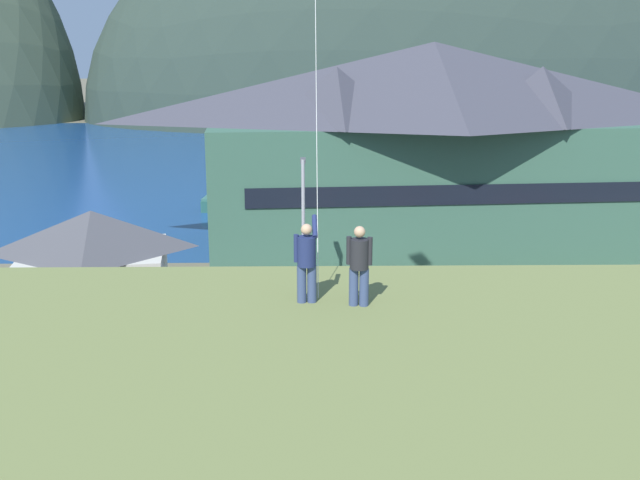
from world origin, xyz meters
The scene contains 18 objects.
ground_plane centered at (0.00, 0.00, 0.00)m, with size 600.00×600.00×0.00m, color #66604C.
parking_lot_pad centered at (0.00, 5.00, 0.05)m, with size 40.00×20.00×0.10m, color slate.
bay_water centered at (0.00, 60.00, 0.01)m, with size 360.00×84.00×0.03m, color navy.
far_hill_center_saddle centered at (21.06, 109.07, 0.00)m, with size 121.08×59.04×85.38m, color #2D3D33.
harbor_lodge centered at (7.12, 21.42, 6.61)m, with size 28.97×13.48×12.44m.
storage_shed_near_lot centered at (-9.30, 6.63, 2.89)m, with size 6.87×6.14×5.58m.
storage_shed_waterside centered at (-0.16, 23.22, 2.22)m, with size 5.08×4.93×4.28m.
wharf_dock centered at (-3.98, 33.98, 0.35)m, with size 3.20×12.61×0.70m.
moored_boat_wharfside centered at (-7.26, 34.14, 0.72)m, with size 2.47×6.09×2.16m.
parked_car_mid_row_far centered at (4.47, 5.69, 1.06)m, with size 4.26×2.17×1.82m.
parked_car_front_row_silver centered at (10.90, 6.90, 1.06)m, with size 4.26×2.17×1.82m.
parked_car_mid_row_near centered at (10.16, 1.13, 1.06)m, with size 4.34×2.35×1.82m.
parked_car_corner_spot centered at (4.38, 0.96, 1.06)m, with size 4.33×2.33×1.82m.
parked_car_front_row_red centered at (-2.06, 5.65, 1.06)m, with size 4.29×2.23×1.82m.
parked_car_front_row_end centered at (-6.12, 0.07, 1.06)m, with size 4.35×2.36×1.82m.
parking_light_pole centered at (-0.58, 10.56, 4.14)m, with size 0.24×0.78×7.02m.
person_kite_flyer centered at (-0.38, -7.91, 7.64)m, with size 0.51×0.66×1.86m.
person_companion centered at (0.73, -8.15, 7.63)m, with size 0.55×0.40×1.74m.
Camera 1 is at (-0.33, -22.96, 11.99)m, focal length 41.19 mm.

